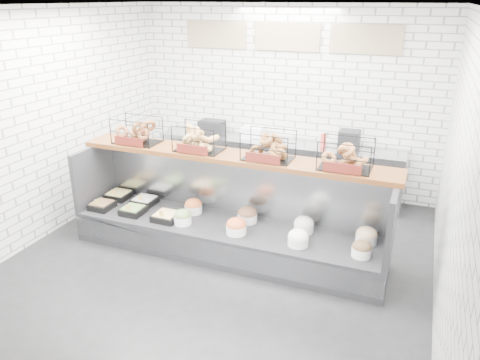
% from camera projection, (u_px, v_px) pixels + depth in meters
% --- Properties ---
extents(ground, '(5.50, 5.50, 0.00)m').
position_uv_depth(ground, '(217.00, 263.00, 5.80)').
color(ground, black).
rests_on(ground, ground).
extents(room_shell, '(5.02, 5.51, 3.01)m').
position_uv_depth(room_shell, '(235.00, 89.00, 5.57)').
color(room_shell, silver).
rests_on(room_shell, ground).
extents(display_case, '(4.00, 0.90, 1.20)m').
position_uv_depth(display_case, '(228.00, 228.00, 5.98)').
color(display_case, black).
rests_on(display_case, ground).
extents(bagel_shelf, '(4.10, 0.50, 0.40)m').
position_uv_depth(bagel_shelf, '(233.00, 145.00, 5.75)').
color(bagel_shelf, '#4A250F').
rests_on(bagel_shelf, display_case).
extents(prep_counter, '(4.00, 0.60, 1.20)m').
position_uv_depth(prep_counter, '(277.00, 166.00, 7.73)').
color(prep_counter, '#93969B').
rests_on(prep_counter, ground).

